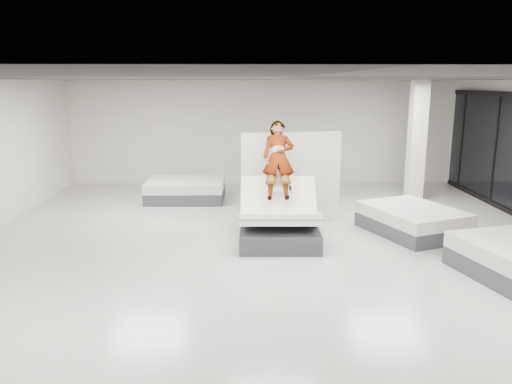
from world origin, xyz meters
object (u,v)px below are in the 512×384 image
remote (290,188)px  divider_panel (291,178)px  person (278,174)px  column (417,142)px  flat_bed_right_far (412,220)px  hero_bed (279,221)px  flat_bed_left_far (186,190)px

remote → divider_panel: (0.15, 1.44, -0.06)m
person → column: (3.89, 3.13, 0.28)m
person → flat_bed_right_far: (2.86, 0.11, -1.04)m
remote → person: bearing=122.2°
person → flat_bed_right_far: size_ratio=0.73×
hero_bed → person: (0.01, 0.33, 0.91)m
hero_bed → divider_panel: divider_panel is taller
person → column: size_ratio=0.56×
remote → column: size_ratio=0.04×
person → flat_bed_right_far: 3.05m
person → flat_bed_left_far: size_ratio=0.86×
person → flat_bed_left_far: (-2.29, 3.27, -1.04)m
column → divider_panel: bearing=-149.9°
flat_bed_left_far → divider_panel: bearing=-39.4°
person → flat_bed_left_far: 4.12m
column → flat_bed_left_far: bearing=178.8°
flat_bed_left_far → column: bearing=-1.2°
person → remote: size_ratio=12.76×
divider_panel → person: bearing=-114.0°
column → remote: bearing=-136.5°
divider_panel → flat_bed_right_far: divider_panel is taller
hero_bed → flat_bed_right_far: size_ratio=0.85×
flat_bed_left_far → hero_bed: bearing=-57.6°
remote → divider_panel: size_ratio=0.06×
remote → column: column is taller
divider_panel → flat_bed_left_far: bearing=134.9°
person → flat_bed_left_far: bearing=126.1°
remote → flat_bed_left_far: size_ratio=0.07×
divider_panel → flat_bed_right_far: 2.78m
person → divider_panel: divider_panel is taller
flat_bed_right_far → column: (1.03, 3.02, 1.32)m
hero_bed → column: 5.35m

